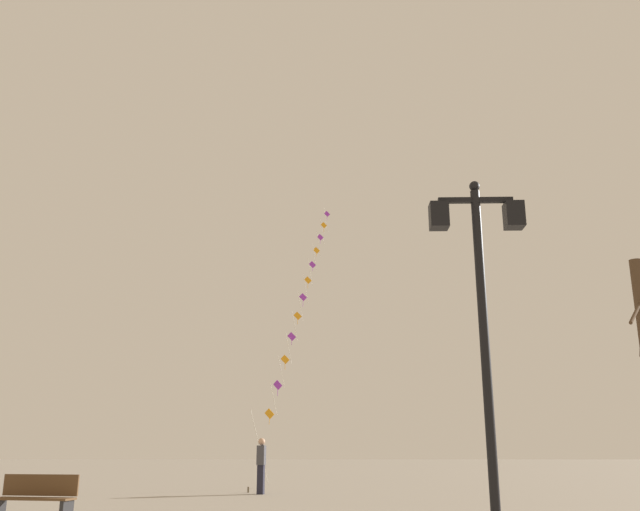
# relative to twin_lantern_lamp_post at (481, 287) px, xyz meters

# --- Properties ---
(ground_plane) EXTENTS (160.00, 160.00, 0.00)m
(ground_plane) POSITION_rel_twin_lantern_lamp_post_xyz_m (-3.07, 11.41, -3.68)
(ground_plane) COLOR gray
(twin_lantern_lamp_post) EXTENTS (1.42, 0.28, 5.35)m
(twin_lantern_lamp_post) POSITION_rel_twin_lantern_lamp_post_xyz_m (0.00, 0.00, 0.00)
(twin_lantern_lamp_post) COLOR black
(twin_lantern_lamp_post) RESTS_ON ground_plane
(kite_train) EXTENTS (2.54, 17.43, 15.87)m
(kite_train) POSITION_rel_twin_lantern_lamp_post_xyz_m (-3.87, 22.80, 4.68)
(kite_train) COLOR brown
(kite_train) RESTS_ON ground_plane
(kite_flyer) EXTENTS (0.27, 0.62, 1.71)m
(kite_flyer) POSITION_rel_twin_lantern_lamp_post_xyz_m (-4.61, 12.82, -2.78)
(kite_flyer) COLOR #1E1E2D
(kite_flyer) RESTS_ON ground_plane
(park_bench) EXTENTS (1.65, 0.70, 0.89)m
(park_bench) POSITION_rel_twin_lantern_lamp_post_xyz_m (-7.98, 3.87, -3.23)
(park_bench) COLOR brown
(park_bench) RESTS_ON ground_plane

